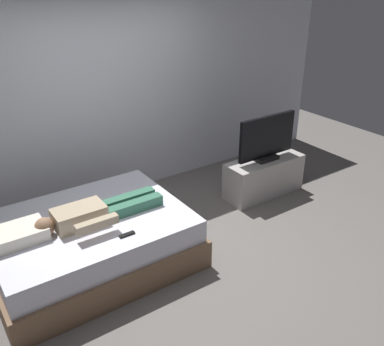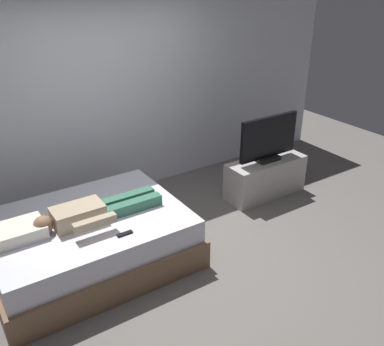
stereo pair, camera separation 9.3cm
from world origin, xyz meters
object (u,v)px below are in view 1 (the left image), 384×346
Objects in this scene: person at (93,214)px; tv at (267,139)px; tv_stand at (264,177)px; pillow at (18,234)px; remote at (127,235)px; bed at (91,242)px.

tv is at bearing 4.64° from person.
tv reaches higher than tv_stand.
person is 2.49m from tv_stand.
remote is (0.83, -0.49, -0.05)m from pillow.
bed is at bearing -177.28° from tv_stand.
person reaches higher than tv_stand.
tv is at bearing 14.72° from remote.
tv_stand is at bearing 2.72° from bed.
bed is at bearing 110.32° from remote.
bed is 4.04× the size of pillow.
bed is 2.20× the size of tv.
remote is (0.15, -0.40, -0.07)m from person.
tv is (2.45, 0.20, 0.16)m from person.
person is at bearing -175.36° from tv_stand.
tv is at bearing 2.16° from pillow.
remote is at bearing -69.53° from person.
bed is at bearing -177.28° from tv.
pillow is (-0.65, 0.00, 0.34)m from bed.
tv_stand is (2.30, 0.60, -0.30)m from remote.
person is at bearing -175.36° from tv.
pillow is 3.15m from tv_stand.
person is (0.03, -0.08, 0.36)m from bed.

